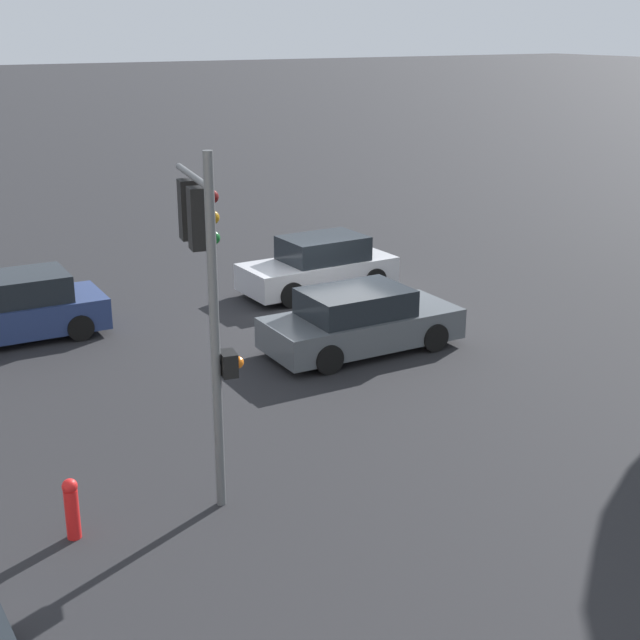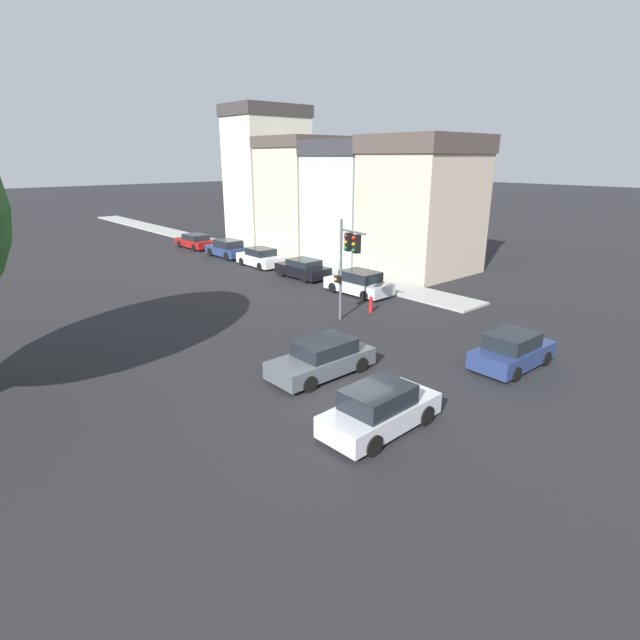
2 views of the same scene
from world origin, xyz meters
name	(u,v)px [view 2 (image 2 of 2)]	position (x,y,z in m)	size (l,w,h in m)	color
ground_plane	(345,401)	(0.00, 0.00, 0.00)	(300.00, 300.00, 0.00)	black
sidewalk_strip	(212,243)	(13.49, 33.22, 0.07)	(2.67, 60.00, 0.14)	#9E9E99
rowhouse_backdrop	(330,192)	(18.76, 21.52, 5.34)	(7.99, 25.37, 12.97)	#BCA893
traffic_signal	(347,254)	(6.12, 6.31, 3.64)	(0.59, 2.24, 5.29)	#515456
crossing_car_0	(512,351)	(7.28, -2.27, 0.69)	(3.91, 1.95, 1.50)	navy
crossing_car_1	(322,359)	(0.92, 2.30, 0.67)	(4.36, 1.93, 1.42)	#4C5156
crossing_car_2	(380,410)	(-0.53, -2.09, 0.71)	(4.21, 1.95, 1.51)	#B7B7BC
parked_car_0	(359,283)	(10.76, 9.97, 0.69)	(2.15, 4.44, 1.48)	#B7B7BC
parked_car_1	(303,269)	(10.88, 15.70, 0.65)	(2.03, 4.18, 1.36)	black
parked_car_2	(260,258)	(10.84, 20.97, 0.69)	(1.96, 4.12, 1.46)	silver
parked_car_3	(228,249)	(10.95, 26.05, 0.71)	(2.08, 4.34, 1.49)	navy
parked_car_4	(195,241)	(10.97, 31.88, 0.63)	(2.13, 4.63, 1.32)	maroon
fire_hydrant	(371,304)	(8.45, 6.76, 0.49)	(0.22, 0.22, 0.92)	red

